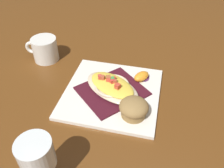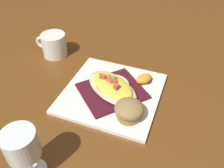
% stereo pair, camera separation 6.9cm
% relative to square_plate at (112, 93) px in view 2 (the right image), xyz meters
% --- Properties ---
extents(ground_plane, '(2.60, 2.60, 0.00)m').
position_rel_square_plate_xyz_m(ground_plane, '(0.00, 0.00, -0.01)').
color(ground_plane, brown).
extents(square_plate, '(0.32, 0.32, 0.01)m').
position_rel_square_plate_xyz_m(square_plate, '(0.00, 0.00, 0.00)').
color(square_plate, white).
rests_on(square_plate, ground_plane).
extents(folded_napkin, '(0.24, 0.24, 0.01)m').
position_rel_square_plate_xyz_m(folded_napkin, '(0.00, 0.00, 0.01)').
color(folded_napkin, '#41111D').
rests_on(folded_napkin, square_plate).
extents(gratin_dish, '(0.20, 0.21, 0.04)m').
position_rel_square_plate_xyz_m(gratin_dish, '(-0.00, -0.00, 0.03)').
color(gratin_dish, beige).
rests_on(gratin_dish, folded_napkin).
extents(muffin, '(0.08, 0.08, 0.05)m').
position_rel_square_plate_xyz_m(muffin, '(0.09, 0.06, 0.03)').
color(muffin, olive).
rests_on(muffin, square_plate).
extents(orange_garnish, '(0.07, 0.06, 0.03)m').
position_rel_square_plate_xyz_m(orange_garnish, '(-0.07, 0.09, 0.02)').
color(orange_garnish, '#5B295F').
rests_on(orange_garnish, square_plate).
extents(coffee_mug, '(0.09, 0.12, 0.08)m').
position_rel_square_plate_xyz_m(coffee_mug, '(-0.17, -0.25, 0.03)').
color(coffee_mug, white).
rests_on(coffee_mug, ground_plane).
extents(stemmed_glass, '(0.07, 0.07, 0.13)m').
position_rel_square_plate_xyz_m(stemmed_glass, '(0.28, -0.12, 0.09)').
color(stemmed_glass, white).
rests_on(stemmed_glass, ground_plane).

